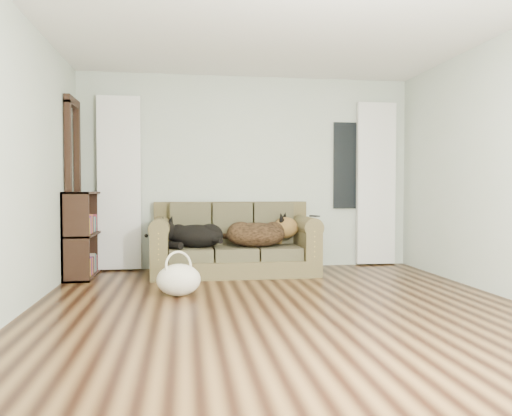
{
  "coord_description": "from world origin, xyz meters",
  "views": [
    {
      "loc": [
        -0.86,
        -4.27,
        1.06
      ],
      "look_at": [
        -0.02,
        1.6,
        0.84
      ],
      "focal_mm": 35.0,
      "sensor_mm": 36.0,
      "label": 1
    }
  ],
  "objects": [
    {
      "name": "curtain_left",
      "position": [
        -1.7,
        2.42,
        1.15
      ],
      "size": [
        0.55,
        0.08,
        2.25
      ],
      "primitive_type": "cube",
      "color": "silver",
      "rests_on": "ground"
    },
    {
      "name": "tv_remote",
      "position": [
        0.76,
        1.81,
        0.73
      ],
      "size": [
        0.11,
        0.19,
        0.02
      ],
      "primitive_type": "cube",
      "rotation": [
        0.0,
        0.0,
        0.31
      ],
      "color": "black",
      "rests_on": "sofa"
    },
    {
      "name": "wall_back",
      "position": [
        0.0,
        2.5,
        1.3
      ],
      "size": [
        4.5,
        0.04,
        2.6
      ],
      "primitive_type": "cube",
      "color": "#AFB8AC",
      "rests_on": "ground"
    },
    {
      "name": "floor",
      "position": [
        0.0,
        0.0,
        0.0
      ],
      "size": [
        5.0,
        5.0,
        0.0
      ],
      "primitive_type": "plane",
      "color": "black",
      "rests_on": "ground"
    },
    {
      "name": "bookshelf",
      "position": [
        -2.09,
        2.0,
        0.5
      ],
      "size": [
        0.41,
        0.86,
        1.04
      ],
      "primitive_type": "cube",
      "rotation": [
        0.0,
        0.0,
        0.13
      ],
      "color": "black",
      "rests_on": "floor"
    },
    {
      "name": "sofa",
      "position": [
        -0.24,
        1.97,
        0.45
      ],
      "size": [
        2.04,
        0.88,
        0.83
      ],
      "primitive_type": "cube",
      "color": "#3A2D20",
      "rests_on": "floor"
    },
    {
      "name": "wall_left",
      "position": [
        -2.25,
        0.0,
        1.3
      ],
      "size": [
        0.04,
        5.0,
        2.6
      ],
      "primitive_type": "cube",
      "color": "#AFB8AC",
      "rests_on": "ground"
    },
    {
      "name": "ceiling",
      "position": [
        0.0,
        0.0,
        2.6
      ],
      "size": [
        5.0,
        5.0,
        0.0
      ],
      "primitive_type": "plane",
      "color": "white",
      "rests_on": "ground"
    },
    {
      "name": "dog_black_lab",
      "position": [
        -0.76,
        1.92,
        0.48
      ],
      "size": [
        0.82,
        0.7,
        0.29
      ],
      "primitive_type": "ellipsoid",
      "rotation": [
        0.0,
        0.0,
        -0.37
      ],
      "color": "black",
      "rests_on": "sofa"
    },
    {
      "name": "door_casing",
      "position": [
        -2.2,
        2.05,
        1.05
      ],
      "size": [
        0.07,
        0.6,
        2.1
      ],
      "primitive_type": "cube",
      "color": "black",
      "rests_on": "ground"
    },
    {
      "name": "window_pane",
      "position": [
        1.45,
        2.47,
        1.4
      ],
      "size": [
        0.5,
        0.03,
        1.2
      ],
      "primitive_type": "cube",
      "color": "black",
      "rests_on": "wall_back"
    },
    {
      "name": "tote_bag",
      "position": [
        -0.92,
        0.74,
        0.16
      ],
      "size": [
        0.5,
        0.42,
        0.32
      ],
      "primitive_type": "ellipsoid",
      "rotation": [
        0.0,
        0.0,
        0.2
      ],
      "color": "beige",
      "rests_on": "floor"
    },
    {
      "name": "dog_shepherd",
      "position": [
        0.06,
        1.88,
        0.49
      ],
      "size": [
        0.84,
        0.65,
        0.34
      ],
      "primitive_type": "ellipsoid",
      "rotation": [
        0.0,
        0.0,
        2.99
      ],
      "color": "black",
      "rests_on": "sofa"
    },
    {
      "name": "curtain_right",
      "position": [
        1.8,
        2.42,
        1.15
      ],
      "size": [
        0.55,
        0.08,
        2.25
      ],
      "primitive_type": "cube",
      "color": "silver",
      "rests_on": "ground"
    }
  ]
}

